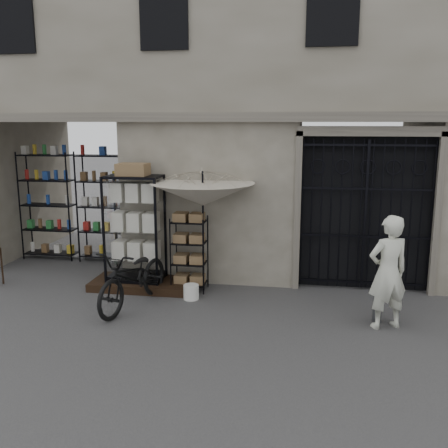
% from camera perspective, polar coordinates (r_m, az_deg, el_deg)
% --- Properties ---
extents(ground, '(80.00, 80.00, 0.00)m').
position_cam_1_polar(ground, '(8.00, 4.12, -11.73)').
color(ground, black).
rests_on(ground, ground).
extents(main_building, '(14.00, 4.00, 9.00)m').
position_cam_1_polar(main_building, '(11.41, 6.41, 18.25)').
color(main_building, gray).
rests_on(main_building, ground).
extents(shop_recess, '(3.00, 1.70, 3.00)m').
position_cam_1_polar(shop_recess, '(11.47, -17.40, 2.72)').
color(shop_recess, black).
rests_on(shop_recess, ground).
extents(shop_shelving, '(2.70, 0.50, 2.50)m').
position_cam_1_polar(shop_shelving, '(11.97, -16.48, 1.92)').
color(shop_shelving, black).
rests_on(shop_shelving, ground).
extents(iron_gate, '(2.50, 0.21, 3.00)m').
position_cam_1_polar(iron_gate, '(9.80, 15.74, 1.39)').
color(iron_gate, black).
rests_on(iron_gate, ground).
extents(step_platform, '(2.00, 0.90, 0.15)m').
position_cam_1_polar(step_platform, '(9.87, -9.13, -6.79)').
color(step_platform, black).
rests_on(step_platform, ground).
extents(display_cabinet, '(1.13, 0.84, 2.20)m').
position_cam_1_polar(display_cabinet, '(9.69, -10.14, -1.11)').
color(display_cabinet, black).
rests_on(display_cabinet, step_platform).
extents(wire_rack, '(0.73, 0.62, 1.42)m').
position_cam_1_polar(wire_rack, '(9.48, -3.97, -3.51)').
color(wire_rack, black).
rests_on(wire_rack, ground).
extents(market_umbrella, '(2.23, 2.25, 2.74)m').
position_cam_1_polar(market_umbrella, '(9.16, -2.46, 4.12)').
color(market_umbrella, black).
rests_on(market_umbrella, ground).
extents(white_bucket, '(0.28, 0.28, 0.27)m').
position_cam_1_polar(white_bucket, '(9.15, -3.78, -7.76)').
color(white_bucket, silver).
rests_on(white_bucket, ground).
extents(bicycle, '(0.94, 1.20, 2.03)m').
position_cam_1_polar(bicycle, '(8.97, -10.10, -9.25)').
color(bicycle, black).
rests_on(bicycle, ground).
extents(steel_bollard, '(0.16, 0.16, 0.78)m').
position_cam_1_polar(steel_bollard, '(8.41, 17.17, -8.18)').
color(steel_bollard, '#4D4F52').
rests_on(steel_bollard, ground).
extents(shopkeeper, '(1.30, 1.91, 0.43)m').
position_cam_1_polar(shopkeeper, '(8.39, 17.83, -11.14)').
color(shopkeeper, silver).
rests_on(shopkeeper, ground).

